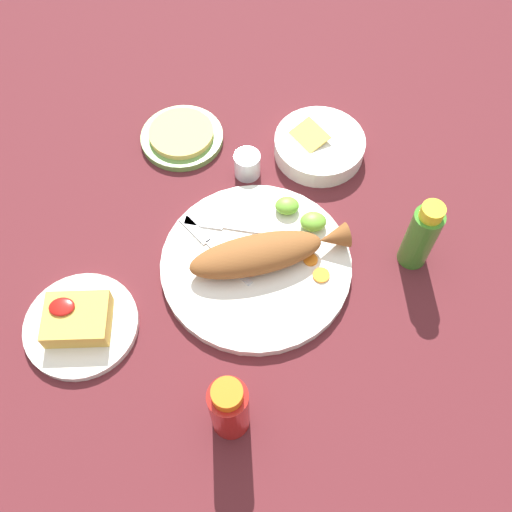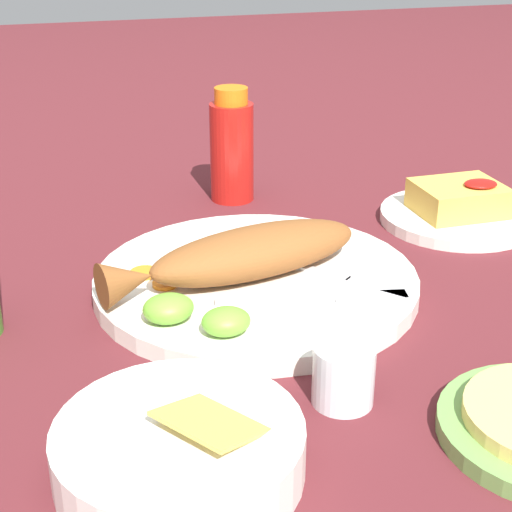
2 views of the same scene
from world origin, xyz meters
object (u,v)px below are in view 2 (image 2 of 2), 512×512
fork_near (340,277)px  hot_sauce_bottle_red (232,148)px  main_plate (256,282)px  fork_far (325,298)px  side_plate_fries (456,217)px  guacamole_bowl (180,447)px  fried_fish (243,255)px  salt_cup (343,378)px

fork_near → hot_sauce_bottle_red: hot_sauce_bottle_red is taller
main_plate → fork_near: bearing=-23.6°
fork_far → side_plate_fries: 0.30m
main_plate → side_plate_fries: size_ratio=1.77×
side_plate_fries → hot_sauce_bottle_red: bearing=146.4°
hot_sauce_bottle_red → side_plate_fries: (0.24, -0.16, -0.06)m
guacamole_bowl → fork_far: bearing=45.4°
side_plate_fries → guacamole_bowl: (-0.42, -0.36, 0.01)m
fried_fish → fork_near: 0.10m
salt_cup → hot_sauce_bottle_red: bearing=85.5°
fork_near → side_plate_fries: size_ratio=0.81×
side_plate_fries → salt_cup: bearing=-132.0°
fork_far → side_plate_fries: (0.24, 0.18, -0.01)m
fork_far → salt_cup: size_ratio=3.66×
fork_near → guacamole_bowl: (-0.21, -0.22, 0.00)m
fried_fish → hot_sauce_bottle_red: bearing=65.1°
main_plate → guacamole_bowl: 0.29m
side_plate_fries → guacamole_bowl: 0.55m
fried_fish → side_plate_fries: 0.33m
salt_cup → main_plate: bearing=92.6°
fried_fish → hot_sauce_bottle_red: (0.06, 0.27, 0.03)m
fork_far → hot_sauce_bottle_red: (-0.00, 0.34, 0.05)m
guacamole_bowl → main_plate: bearing=62.6°
side_plate_fries → main_plate: bearing=-160.3°
main_plate → guacamole_bowl: size_ratio=1.88×
fried_fish → hot_sauce_bottle_red: 0.28m
main_plate → fork_far: 0.09m
fried_fish → side_plate_fries: size_ratio=1.52×
main_plate → fried_fish: 0.04m
guacamole_bowl → hot_sauce_bottle_red: bearing=71.0°
fried_fish → fork_far: bearing=-61.0°
main_plate → fork_far: bearing=-57.2°
fork_near → salt_cup: salt_cup is taller
fork_near → fork_far: 0.05m
fork_far → guacamole_bowl: 0.26m
hot_sauce_bottle_red → guacamole_bowl: bearing=-109.0°
fork_near → salt_cup: size_ratio=3.01×
main_plate → fork_far: (0.05, -0.07, 0.01)m
main_plate → fried_fish: (-0.01, -0.00, 0.03)m
guacamole_bowl → salt_cup: bearing=18.1°
hot_sauce_bottle_red → guacamole_bowl: hot_sauce_bottle_red is taller
side_plate_fries → guacamole_bowl: bearing=-139.7°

